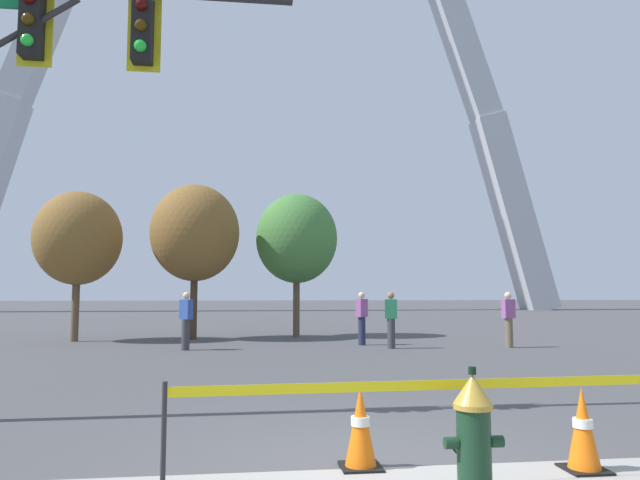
{
  "coord_description": "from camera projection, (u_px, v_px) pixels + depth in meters",
  "views": [
    {
      "loc": [
        -1.08,
        -5.25,
        1.55
      ],
      "look_at": [
        0.19,
        5.0,
        2.5
      ],
      "focal_mm": 32.66,
      "sensor_mm": 36.0,
      "label": 1
    }
  ],
  "objects": [
    {
      "name": "caution_tape_barrier",
      "position": [
        467.0,
        409.0,
        4.78
      ],
      "size": [
        4.89,
        0.24,
        0.89
      ],
      "color": "#232326",
      "rests_on": "ground"
    },
    {
      "name": "pedestrian_standing_center",
      "position": [
        186.0,
        320.0,
        15.97
      ],
      "size": [
        0.39,
        0.37,
        1.59
      ],
      "color": "#38383D",
      "rests_on": "ground"
    },
    {
      "name": "tree_center_left",
      "position": [
        297.0,
        239.0,
        21.13
      ],
      "size": [
        2.95,
        2.95,
        5.16
      ],
      "color": "brown",
      "rests_on": "ground"
    },
    {
      "name": "traffic_cone_by_hydrant",
      "position": [
        360.0,
        427.0,
        5.19
      ],
      "size": [
        0.36,
        0.36,
        0.73
      ],
      "color": "black",
      "rests_on": "ground"
    },
    {
      "name": "fire_hydrant",
      "position": [
        473.0,
        436.0,
        4.44
      ],
      "size": [
        0.46,
        0.48,
        0.99
      ],
      "color": "black",
      "rests_on": "ground"
    },
    {
      "name": "monument_arch",
      "position": [
        262.0,
        45.0,
        53.35
      ],
      "size": [
        55.07,
        2.72,
        55.52
      ],
      "color": "#B2B5BC",
      "rests_on": "ground"
    },
    {
      "name": "pedestrian_near_trees",
      "position": [
        509.0,
        319.0,
        16.72
      ],
      "size": [
        0.37,
        0.26,
        1.59
      ],
      "color": "brown",
      "rests_on": "ground"
    },
    {
      "name": "traffic_signal_gantry",
      "position": [
        7.0,
        96.0,
        7.44
      ],
      "size": [
        5.02,
        0.44,
        6.0
      ],
      "color": "#232326",
      "rests_on": "ground"
    },
    {
      "name": "ground_plane",
      "position": [
        368.0,
        468.0,
        5.18
      ],
      "size": [
        240.0,
        240.0,
        0.0
      ],
      "primitive_type": "plane",
      "color": "#474749"
    },
    {
      "name": "tree_far_left",
      "position": [
        78.0,
        238.0,
        19.07
      ],
      "size": [
        2.8,
        2.8,
        4.9
      ],
      "color": "brown",
      "rests_on": "ground"
    },
    {
      "name": "pedestrian_walking_left",
      "position": [
        362.0,
        318.0,
        17.54
      ],
      "size": [
        0.39,
        0.37,
        1.59
      ],
      "color": "#232847",
      "rests_on": "ground"
    },
    {
      "name": "traffic_cone_mid_sidewalk",
      "position": [
        583.0,
        430.0,
        5.11
      ],
      "size": [
        0.36,
        0.36,
        0.73
      ],
      "color": "black",
      "rests_on": "ground"
    },
    {
      "name": "tree_left_mid",
      "position": [
        195.0,
        233.0,
        19.89
      ],
      "size": [
        3.01,
        3.01,
        5.27
      ],
      "color": "#473323",
      "rests_on": "ground"
    },
    {
      "name": "pedestrian_walking_right",
      "position": [
        391.0,
        319.0,
        16.43
      ],
      "size": [
        0.38,
        0.27,
        1.59
      ],
      "color": "#38383D",
      "rests_on": "ground"
    }
  ]
}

